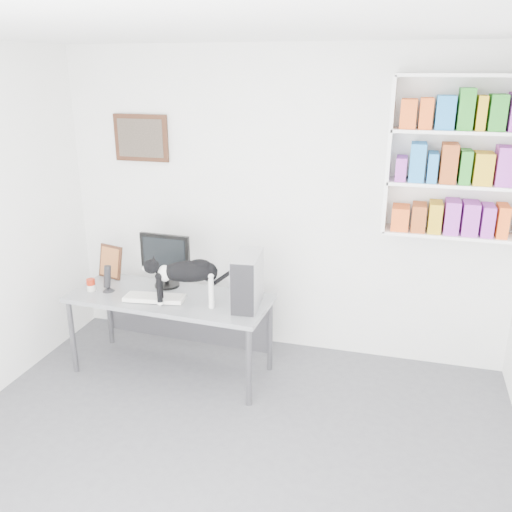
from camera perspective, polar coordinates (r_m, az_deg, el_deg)
name	(u,v)px	position (r m, az deg, el deg)	size (l,w,h in m)	color
room	(198,290)	(2.98, -6.12, -3.58)	(4.01, 4.01, 2.70)	#5A5B60
bookshelf	(456,158)	(4.46, 20.34, 9.65)	(1.03, 0.28, 1.24)	white
wall_art	(141,138)	(5.12, -12.00, 12.06)	(0.52, 0.04, 0.42)	#442316
desk	(171,334)	(4.72, -8.89, -8.12)	(1.68, 0.65, 0.70)	gray
monitor	(166,260)	(4.70, -9.48, -0.42)	(0.45, 0.22, 0.48)	black
keyboard	(155,298)	(4.52, -10.62, -4.33)	(0.49, 0.19, 0.04)	white
pc_tower	(247,280)	(4.27, -0.92, -2.58)	(0.19, 0.43, 0.43)	#A9AAAE
speaker	(107,278)	(4.74, -15.36, -2.26)	(0.10, 0.10, 0.24)	black
leaning_print	(111,261)	(5.04, -15.07, -0.52)	(0.25, 0.10, 0.31)	#442316
soup_can	(91,285)	(4.82, -16.98, -2.92)	(0.07, 0.07, 0.11)	#A6220E
cat	(187,283)	(4.29, -7.23, -2.85)	(0.65, 0.17, 0.40)	black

